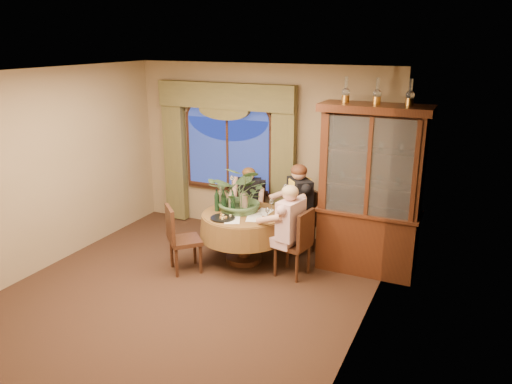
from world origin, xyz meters
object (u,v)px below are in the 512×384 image
at_px(china_cabinet, 370,191).
at_px(person_back, 249,204).
at_px(oil_lamp_center, 377,91).
at_px(olive_bowl, 244,213).
at_px(oil_lamp_right, 410,92).
at_px(chair_back, 251,212).
at_px(dining_table, 244,237).
at_px(wine_bottle_3, 221,198).
at_px(person_pink, 290,232).
at_px(wine_bottle_1, 233,203).
at_px(centerpiece_plant, 242,171).
at_px(wine_bottle_2, 231,200).
at_px(stoneware_vase, 244,202).
at_px(chair_back_right, 299,221).
at_px(chair_front_left, 185,239).
at_px(wine_bottle_4, 224,201).
at_px(oil_lamp_left, 346,90).
at_px(person_scarf, 299,210).
at_px(wine_bottle_0, 217,200).
at_px(wine_bottle_5, 231,197).
at_px(chair_right, 292,243).

distance_m(china_cabinet, person_back, 2.11).
height_order(oil_lamp_center, olive_bowl, oil_lamp_center).
bearing_deg(oil_lamp_right, chair_back, 171.98).
relative_size(oil_lamp_right, chair_back, 0.35).
xyz_separation_m(dining_table, wine_bottle_3, (-0.40, 0.06, 0.54)).
xyz_separation_m(person_pink, wine_bottle_1, (-0.93, 0.11, 0.26)).
relative_size(centerpiece_plant, wine_bottle_2, 3.13).
bearing_deg(stoneware_vase, person_back, 109.23).
bearing_deg(wine_bottle_3, wine_bottle_2, -13.71).
bearing_deg(chair_back_right, chair_back, 35.66).
height_order(stoneware_vase, wine_bottle_1, wine_bottle_1).
relative_size(china_cabinet, person_back, 1.92).
relative_size(china_cabinet, olive_bowl, 16.77).
bearing_deg(wine_bottle_1, chair_front_left, -130.44).
bearing_deg(person_back, wine_bottle_3, 61.22).
xyz_separation_m(stoneware_vase, wine_bottle_2, (-0.15, -0.14, 0.04)).
xyz_separation_m(chair_back_right, wine_bottle_4, (-0.89, -0.77, 0.44)).
relative_size(oil_lamp_left, person_scarf, 0.24).
distance_m(person_back, wine_bottle_4, 0.89).
distance_m(centerpiece_plant, wine_bottle_0, 0.58).
xyz_separation_m(oil_lamp_left, oil_lamp_right, (0.82, 0.00, 0.00)).
bearing_deg(person_back, wine_bottle_5, 70.84).
height_order(wine_bottle_4, wine_bottle_5, same).
distance_m(china_cabinet, centerpiece_plant, 1.82).
relative_size(dining_table, wine_bottle_0, 3.91).
xyz_separation_m(person_back, olive_bowl, (0.31, -0.82, 0.16)).
bearing_deg(wine_bottle_4, oil_lamp_right, 11.42).
bearing_deg(wine_bottle_4, chair_back, 86.03).
xyz_separation_m(person_pink, olive_bowl, (-0.77, 0.14, 0.11)).
bearing_deg(olive_bowl, person_back, 110.62).
bearing_deg(oil_lamp_left, wine_bottle_2, -164.04).
bearing_deg(wine_bottle_5, chair_back_right, 32.99).
xyz_separation_m(china_cabinet, wine_bottle_0, (-2.11, -0.51, -0.26)).
relative_size(olive_bowl, wine_bottle_5, 0.43).
height_order(oil_lamp_left, olive_bowl, oil_lamp_left).
relative_size(dining_table, oil_lamp_right, 3.79).
relative_size(china_cabinet, wine_bottle_2, 7.15).
bearing_deg(dining_table, wine_bottle_2, 176.72).
bearing_deg(chair_right, person_back, 58.83).
xyz_separation_m(wine_bottle_0, wine_bottle_1, (0.26, 0.00, 0.00)).
bearing_deg(chair_back, oil_lamp_center, 153.08).
bearing_deg(dining_table, stoneware_vase, 113.26).
height_order(oil_lamp_left, person_scarf, oil_lamp_left).
bearing_deg(oil_lamp_center, person_pink, -146.16).
bearing_deg(person_pink, person_back, 60.47).
relative_size(stoneware_vase, wine_bottle_1, 0.77).
bearing_deg(chair_front_left, person_pink, 62.40).
bearing_deg(person_back, china_cabinet, 150.11).
bearing_deg(chair_back, wine_bottle_5, 69.22).
bearing_deg(wine_bottle_2, oil_lamp_center, 12.67).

